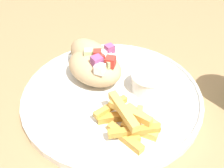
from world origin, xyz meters
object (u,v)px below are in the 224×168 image
at_px(pita_sandwich_near, 95,67).
at_px(pita_sandwich_far, 93,59).
at_px(plate, 112,94).
at_px(fries_pile, 129,120).
at_px(sauce_ramekin, 147,82).

xyz_separation_m(pita_sandwich_near, pita_sandwich_far, (-0.02, 0.01, 0.00)).
bearing_deg(pita_sandwich_near, plate, -9.20).
bearing_deg(pita_sandwich_far, fries_pile, -12.94).
bearing_deg(pita_sandwich_far, plate, -6.71).
distance_m(pita_sandwich_near, fries_pile, 0.13).
bearing_deg(fries_pile, pita_sandwich_near, 165.41).
relative_size(pita_sandwich_far, fries_pile, 1.41).
distance_m(plate, sauce_ramekin, 0.07).
relative_size(pita_sandwich_near, pita_sandwich_far, 0.87).
distance_m(pita_sandwich_far, fries_pile, 0.15).
relative_size(plate, sauce_ramekin, 4.86).
distance_m(fries_pile, sauce_ramekin, 0.09).
xyz_separation_m(pita_sandwich_near, fries_pile, (0.12, -0.03, -0.01)).
bearing_deg(pita_sandwich_near, pita_sandwich_far, 142.85).
bearing_deg(pita_sandwich_near, fries_pile, -21.89).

